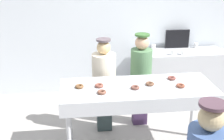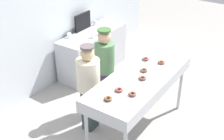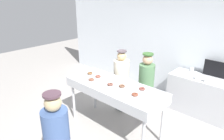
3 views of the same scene
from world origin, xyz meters
name	(u,v)px [view 3 (image 3 of 3)]	position (x,y,z in m)	size (l,w,h in m)	color
ground_plane	(114,128)	(0.00, 0.00, 0.00)	(16.00, 16.00, 0.00)	#9E9993
back_wall	(172,38)	(0.00, 2.33, 1.65)	(8.00, 0.12, 3.31)	silver
fryer_conveyor	(114,89)	(0.00, 0.00, 0.96)	(2.11, 0.83, 1.06)	#B7BABF
chocolate_donut_0	(142,89)	(0.53, 0.20, 1.08)	(0.12, 0.12, 0.04)	brown
chocolate_donut_1	(110,84)	(-0.05, -0.07, 1.08)	(0.12, 0.12, 0.04)	brown
chocolate_donut_2	(135,94)	(0.57, -0.09, 1.08)	(0.12, 0.12, 0.04)	brown
chocolate_donut_3	(98,76)	(-0.53, 0.05, 1.08)	(0.12, 0.12, 0.04)	brown
chocolate_donut_4	(122,86)	(0.17, 0.03, 1.08)	(0.12, 0.12, 0.04)	brown
chocolate_donut_5	(91,79)	(-0.51, -0.16, 1.08)	(0.12, 0.12, 0.04)	brown
chocolate_donut_6	(90,73)	(-0.79, 0.05, 1.08)	(0.12, 0.12, 0.04)	brown
worker_baker	(121,77)	(-0.40, 0.70, 0.90)	(0.37, 0.37, 1.56)	#2E3D3E
worker_assistant	(146,82)	(0.22, 0.83, 0.90)	(0.35, 0.35, 1.59)	#3D284A
customer_waiting	(57,136)	(0.31, -1.57, 0.92)	(0.37, 0.37, 1.59)	#293F27
prep_counter	(206,98)	(1.25, 1.88, 0.47)	(1.76, 0.63, 0.94)	#B7BABF
paper_cup_1	(197,77)	(1.03, 1.69, 0.99)	(0.08, 0.08, 0.10)	white
paper_cup_2	(206,80)	(1.23, 1.68, 0.99)	(0.08, 0.08, 0.10)	white
paper_cup_3	(192,70)	(0.75, 2.10, 0.99)	(0.08, 0.08, 0.10)	white
menu_display	(215,69)	(1.25, 2.15, 1.13)	(0.50, 0.04, 0.38)	black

